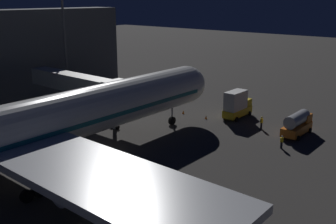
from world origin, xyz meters
name	(u,v)px	position (x,y,z in m)	size (l,w,h in m)	color
ground_plane	(96,153)	(0.00, 0.00, 0.00)	(320.00, 320.00, 0.00)	#383533
jet_bridge	(85,85)	(11.30, -7.67, 5.43)	(20.91, 3.40, 6.96)	#9E9E99
apron_floodlight_mast	(65,38)	(25.50, -14.87, 10.80)	(2.90, 0.50, 18.70)	#59595E
fuel_tanker	(298,123)	(-15.69, -21.69, 1.65)	(2.46, 5.87, 3.15)	orange
catering_truck	(237,104)	(-5.42, -23.34, 2.10)	(2.36, 5.74, 4.26)	yellow
ground_crew_by_belt_loader	(282,141)	(-16.21, -15.70, 0.91)	(0.40, 0.40, 1.66)	black
ground_crew_marshaller_fwd	(262,122)	(-10.88, -20.83, 1.02)	(0.40, 0.40, 1.85)	black
traffic_cone_nose_port	(206,117)	(-2.20, -19.75, 0.28)	(0.36, 0.36, 0.55)	orange
traffic_cone_nose_starboard	(183,112)	(2.20, -19.75, 0.28)	(0.36, 0.36, 0.55)	orange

